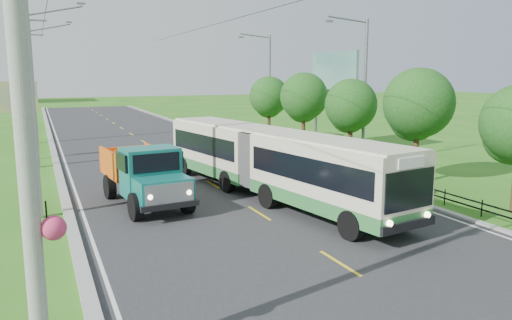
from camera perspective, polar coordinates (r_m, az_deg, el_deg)
ground at (r=15.61m, az=9.55°, el=-11.60°), size 240.00×240.00×0.00m
road at (r=33.58m, az=-9.40°, el=-0.04°), size 14.00×120.00×0.02m
curb_left at (r=32.60m, az=-21.75°, el=-0.79°), size 0.40×120.00×0.15m
curb_right at (r=35.97m, az=1.70°, el=0.80°), size 0.30×120.00×0.10m
edge_line_left at (r=32.62m, az=-20.78°, el=-0.81°), size 0.12×120.00×0.00m
edge_line_right at (r=35.76m, az=0.97°, el=0.71°), size 0.12×120.00×0.00m
centre_dash at (r=15.60m, az=9.56°, el=-11.53°), size 0.12×2.20×0.00m
railing_right at (r=31.12m, az=7.85°, el=-0.23°), size 0.04×40.00×0.60m
pole_nearest at (r=9.13m, az=-24.71°, el=4.39°), size 3.51×0.44×10.00m
pole_near at (r=21.11m, az=-24.38°, el=7.40°), size 3.51×0.32×10.00m
pole_mid at (r=33.11m, az=-24.22°, el=7.96°), size 3.51×0.32×10.00m
pole_far at (r=45.11m, az=-24.15°, el=8.22°), size 3.51×0.32×10.00m
tree_third at (r=27.09m, az=17.94°, el=5.77°), size 3.60×3.62×6.00m
tree_fourth at (r=31.85m, az=10.72°, el=5.88°), size 3.24×3.31×5.40m
tree_fifth at (r=36.94m, az=5.46°, el=6.93°), size 3.48×3.52×5.80m
tree_back at (r=42.28m, az=1.48°, el=7.05°), size 3.30×3.36×5.50m
streetlight_mid at (r=32.13m, az=12.11°, el=8.22°), size 3.02×0.20×9.07m
streetlight_far at (r=44.26m, az=1.38°, el=8.80°), size 3.02×0.20×9.07m
planter_near at (r=25.19m, az=18.57°, el=-3.05°), size 0.64×0.64×0.67m
planter_mid at (r=31.43m, az=8.78°, el=-0.18°), size 0.64×0.64×0.67m
planter_far at (r=38.34m, az=2.38°, el=1.71°), size 0.64×0.64×0.67m
billboard_left at (r=36.18m, az=-26.03°, el=5.96°), size 3.00×0.20×5.20m
billboard_right at (r=38.02m, az=8.86°, el=9.19°), size 0.24×6.00×7.30m
bus at (r=22.88m, az=1.69°, el=0.21°), size 5.17×16.15×3.08m
dump_truck at (r=22.17m, az=-12.64°, el=-1.27°), size 3.05×6.51×2.64m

